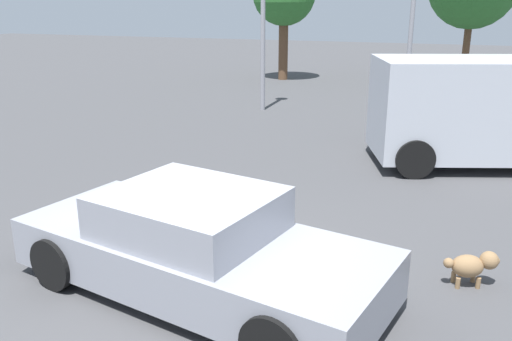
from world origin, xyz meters
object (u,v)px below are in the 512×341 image
(van_white, at_px, (498,109))
(sedan_foreground, at_px, (196,247))
(dog, at_px, (472,265))
(pedestrian, at_px, (447,96))

(van_white, bearing_deg, sedan_foreground, 43.73)
(sedan_foreground, relative_size, dog, 7.35)
(sedan_foreground, distance_m, dog, 3.29)
(sedan_foreground, bearing_deg, pedestrian, 86.28)
(sedan_foreground, xyz_separation_m, van_white, (3.57, 6.73, 0.61))
(sedan_foreground, distance_m, pedestrian, 9.18)
(pedestrian, bearing_deg, van_white, 21.46)
(sedan_foreground, height_order, van_white, van_white)
(pedestrian, bearing_deg, sedan_foreground, -20.67)
(van_white, height_order, pedestrian, van_white)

